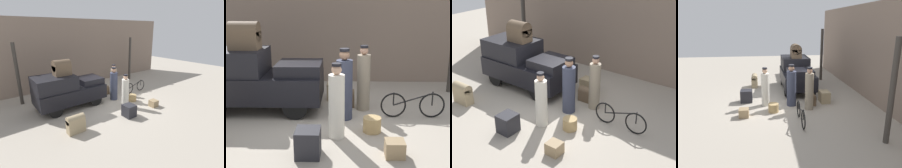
{
  "view_description": "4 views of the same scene",
  "coord_description": "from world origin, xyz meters",
  "views": [
    {
      "loc": [
        -5.4,
        -7.03,
        3.87
      ],
      "look_at": [
        0.2,
        0.2,
        0.95
      ],
      "focal_mm": 28.0,
      "sensor_mm": 36.0,
      "label": 1
    },
    {
      "loc": [
        0.4,
        -7.45,
        3.08
      ],
      "look_at": [
        0.2,
        0.2,
        0.95
      ],
      "focal_mm": 50.0,
      "sensor_mm": 36.0,
      "label": 2
    },
    {
      "loc": [
        5.63,
        -6.95,
        5.18
      ],
      "look_at": [
        0.2,
        0.2,
        0.95
      ],
      "focal_mm": 50.0,
      "sensor_mm": 36.0,
      "label": 3
    },
    {
      "loc": [
        9.51,
        -0.98,
        3.59
      ],
      "look_at": [
        0.2,
        0.2,
        0.95
      ],
      "focal_mm": 35.0,
      "sensor_mm": 36.0,
      "label": 4
    }
  ],
  "objects": [
    {
      "name": "suitcase_tan_flat",
      "position": [
        1.39,
        -1.78,
        0.17
      ],
      "size": [
        0.39,
        0.37,
        0.34
      ],
      "color": "#937A56",
      "rests_on": "ground"
    },
    {
      "name": "truck",
      "position": [
        -2.12,
        0.84,
        0.93
      ],
      "size": [
        3.43,
        1.59,
        1.73
      ],
      "color": "black",
      "rests_on": "ground"
    },
    {
      "name": "suitcase_small_leather",
      "position": [
        0.41,
        1.18,
        0.27
      ],
      "size": [
        0.47,
        0.29,
        0.53
      ],
      "color": "brown",
      "rests_on": "ground"
    },
    {
      "name": "suitcase_black_upright",
      "position": [
        -0.35,
        -1.79,
        0.28
      ],
      "size": [
        0.49,
        0.53,
        0.56
      ],
      "color": "#232328",
      "rests_on": "ground"
    },
    {
      "name": "porter_lifting_near_truck",
      "position": [
        0.36,
        0.24,
        0.85
      ],
      "size": [
        0.42,
        0.42,
        1.86
      ],
      "color": "#33384C",
      "rests_on": "ground"
    },
    {
      "name": "conductor_in_dark_uniform",
      "position": [
        0.2,
        -0.9,
        0.79
      ],
      "size": [
        0.36,
        0.36,
        1.72
      ],
      "color": "silver",
      "rests_on": "ground"
    },
    {
      "name": "trunk_on_truck_roof",
      "position": [
        -2.32,
        0.84,
        2.09
      ],
      "size": [
        0.79,
        0.54,
        0.74
      ],
      "color": "brown",
      "rests_on": "truck"
    },
    {
      "name": "wicker_basket",
      "position": [
        1.03,
        -0.6,
        0.18
      ],
      "size": [
        0.43,
        0.43,
        0.36
      ],
      "color": "tan",
      "rests_on": "ground"
    },
    {
      "name": "station_building_facade",
      "position": [
        0.0,
        4.08,
        2.25
      ],
      "size": [
        16.0,
        0.15,
        4.5
      ],
      "color": "gray",
      "rests_on": "ground"
    },
    {
      "name": "bicycle",
      "position": [
        2.17,
        0.35,
        0.35
      ],
      "size": [
        1.69,
        0.04,
        0.72
      ],
      "color": "black",
      "rests_on": "ground"
    },
    {
      "name": "ground_plane",
      "position": [
        0.0,
        0.0,
        0.0
      ],
      "size": [
        30.0,
        30.0,
        0.0
      ],
      "primitive_type": "plane",
      "color": "#A89E8E"
    },
    {
      "name": "trunk_large_brown",
      "position": [
        0.13,
        1.83,
        0.26
      ],
      "size": [
        0.62,
        0.43,
        0.52
      ],
      "color": "#9E8966",
      "rests_on": "ground"
    },
    {
      "name": "porter_carrying_trunk",
      "position": [
        0.89,
        0.94,
        0.85
      ],
      "size": [
        0.36,
        0.36,
        1.83
      ],
      "color": "gray",
      "rests_on": "ground"
    }
  ]
}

